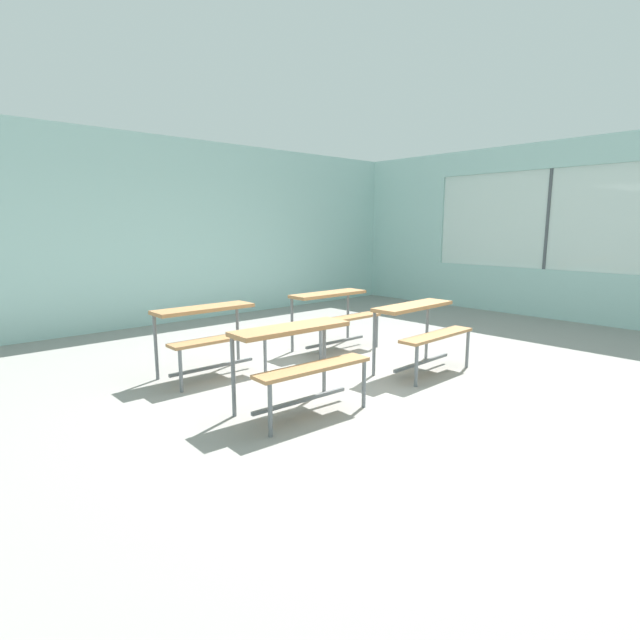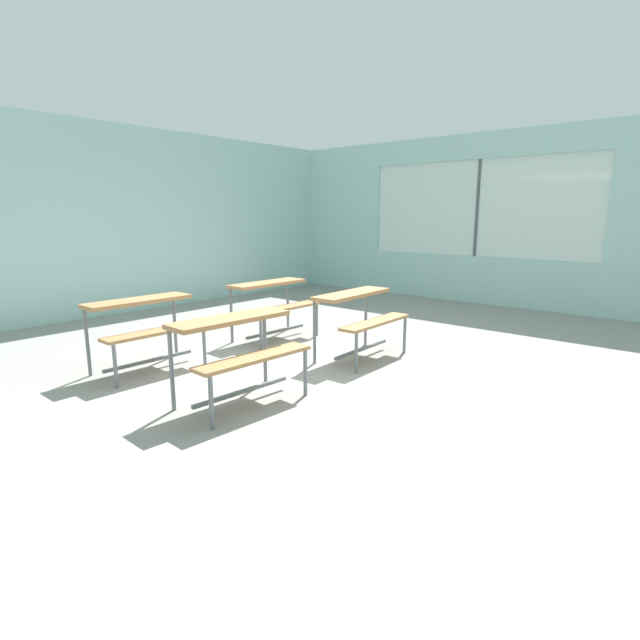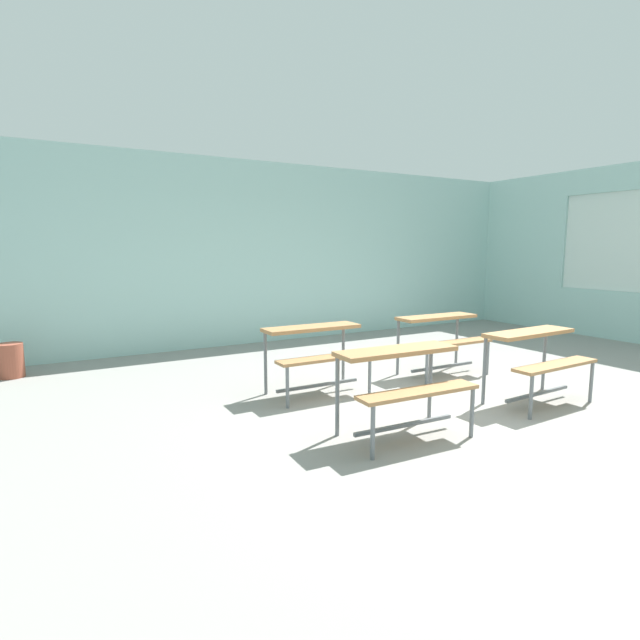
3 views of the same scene
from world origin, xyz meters
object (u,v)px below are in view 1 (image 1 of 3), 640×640
desk_bench_r0c0 (298,348)px  desk_bench_r1c0 (210,324)px  desk_bench_r0c1 (421,321)px  desk_bench_r1c1 (334,307)px

desk_bench_r0c0 → desk_bench_r1c0: (-0.02, 1.45, 0.00)m
desk_bench_r0c1 → desk_bench_r1c0: 2.30m
desk_bench_r0c0 → desk_bench_r1c0: size_ratio=1.02×
desk_bench_r0c0 → desk_bench_r0c1: bearing=3.8°
desk_bench_r0c1 → desk_bench_r1c1: size_ratio=1.01×
desk_bench_r0c0 → desk_bench_r0c1: same height
desk_bench_r0c1 → desk_bench_r1c0: size_ratio=1.01×
desk_bench_r0c0 → desk_bench_r1c1: (1.78, 1.40, 0.00)m
desk_bench_r0c1 → desk_bench_r1c1: 1.37m
desk_bench_r1c0 → desk_bench_r1c1: size_ratio=1.00×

